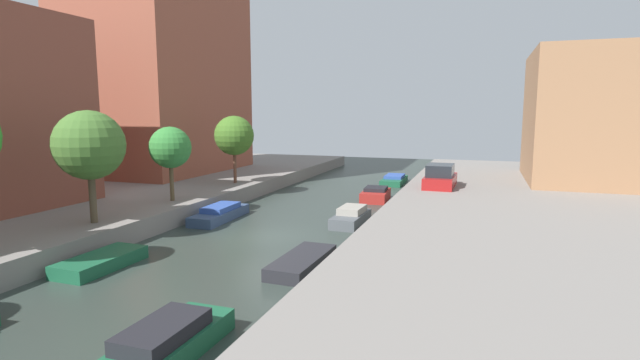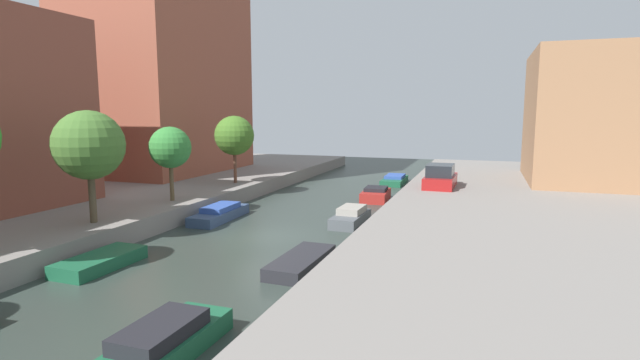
{
  "view_description": "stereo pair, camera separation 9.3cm",
  "coord_description": "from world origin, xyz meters",
  "px_view_note": "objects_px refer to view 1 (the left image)",
  "views": [
    {
      "loc": [
        9.96,
        -20.51,
        5.97
      ],
      "look_at": [
        0.0,
        8.69,
        1.61
      ],
      "focal_mm": 26.96,
      "sensor_mm": 36.0,
      "label": 1
    },
    {
      "loc": [
        10.04,
        -20.48,
        5.97
      ],
      "look_at": [
        0.0,
        8.69,
        1.61
      ],
      "focal_mm": 26.96,
      "sensor_mm": 36.0,
      "label": 2
    }
  ],
  "objects_px": {
    "parked_car": "(440,177)",
    "apartment_tower_far": "(158,26)",
    "low_block_right": "(605,117)",
    "moored_boat_left_2": "(101,262)",
    "moored_boat_right_2": "(302,262)",
    "street_tree_4": "(234,136)",
    "street_tree_3": "(170,148)",
    "moored_boat_right_4": "(376,195)",
    "moored_boat_left_3": "(220,214)",
    "moored_boat_right_3": "(351,217)",
    "moored_boat_right_1": "(163,345)",
    "street_tree_2": "(89,145)",
    "moored_boat_right_5": "(394,180)"
  },
  "relations": [
    {
      "from": "moored_boat_left_2",
      "to": "moored_boat_right_3",
      "type": "xyz_separation_m",
      "value": [
        7.2,
        10.26,
        0.13
      ]
    },
    {
      "from": "low_block_right",
      "to": "moored_boat_left_2",
      "type": "relative_size",
      "value": 3.09
    },
    {
      "from": "moored_boat_right_4",
      "to": "parked_car",
      "type": "bearing_deg",
      "value": 14.5
    },
    {
      "from": "street_tree_3",
      "to": "moored_boat_right_4",
      "type": "xyz_separation_m",
      "value": [
        9.78,
        9.05,
        -3.6
      ]
    },
    {
      "from": "street_tree_2",
      "to": "moored_boat_right_1",
      "type": "bearing_deg",
      "value": -39.33
    },
    {
      "from": "moored_boat_left_2",
      "to": "moored_boat_left_3",
      "type": "height_order",
      "value": "moored_boat_left_3"
    },
    {
      "from": "moored_boat_left_2",
      "to": "moored_boat_right_1",
      "type": "distance_m",
      "value": 8.4
    },
    {
      "from": "parked_car",
      "to": "moored_boat_right_4",
      "type": "xyz_separation_m",
      "value": [
        -4.16,
        -1.08,
        -1.23
      ]
    },
    {
      "from": "low_block_right",
      "to": "street_tree_3",
      "type": "xyz_separation_m",
      "value": [
        -24.64,
        -16.15,
        -1.65
      ]
    },
    {
      "from": "street_tree_3",
      "to": "moored_boat_left_2",
      "type": "height_order",
      "value": "street_tree_3"
    },
    {
      "from": "moored_boat_left_3",
      "to": "moored_boat_right_2",
      "type": "distance_m",
      "value": 9.77
    },
    {
      "from": "low_block_right",
      "to": "moored_boat_left_3",
      "type": "distance_m",
      "value": 27.44
    },
    {
      "from": "parked_car",
      "to": "apartment_tower_far",
      "type": "bearing_deg",
      "value": 175.79
    },
    {
      "from": "moored_boat_right_3",
      "to": "street_tree_3",
      "type": "bearing_deg",
      "value": -170.04
    },
    {
      "from": "low_block_right",
      "to": "street_tree_4",
      "type": "height_order",
      "value": "low_block_right"
    },
    {
      "from": "low_block_right",
      "to": "moored_boat_right_1",
      "type": "bearing_deg",
      "value": -116.97
    },
    {
      "from": "street_tree_2",
      "to": "moored_boat_right_2",
      "type": "distance_m",
      "value": 11.02
    },
    {
      "from": "street_tree_4",
      "to": "moored_boat_right_4",
      "type": "xyz_separation_m",
      "value": [
        9.78,
        1.73,
        -3.94
      ]
    },
    {
      "from": "street_tree_2",
      "to": "moored_boat_right_5",
      "type": "xyz_separation_m",
      "value": [
        9.56,
        23.24,
        -4.21
      ]
    },
    {
      "from": "moored_boat_left_3",
      "to": "moored_boat_right_3",
      "type": "bearing_deg",
      "value": 10.41
    },
    {
      "from": "low_block_right",
      "to": "street_tree_2",
      "type": "height_order",
      "value": "low_block_right"
    },
    {
      "from": "apartment_tower_far",
      "to": "moored_boat_right_1",
      "type": "height_order",
      "value": "apartment_tower_far"
    },
    {
      "from": "street_tree_2",
      "to": "moored_boat_left_3",
      "type": "distance_m",
      "value": 8.01
    },
    {
      "from": "moored_boat_left_2",
      "to": "moored_boat_left_3",
      "type": "relative_size",
      "value": 0.77
    },
    {
      "from": "parked_car",
      "to": "moored_boat_right_4",
      "type": "relative_size",
      "value": 1.33
    },
    {
      "from": "apartment_tower_far",
      "to": "moored_boat_right_4",
      "type": "bearing_deg",
      "value": -8.3
    },
    {
      "from": "moored_boat_left_2",
      "to": "moored_boat_right_4",
      "type": "bearing_deg",
      "value": 68.37
    },
    {
      "from": "street_tree_3",
      "to": "street_tree_4",
      "type": "distance_m",
      "value": 7.32
    },
    {
      "from": "moored_boat_right_5",
      "to": "street_tree_4",
      "type": "bearing_deg",
      "value": -133.41
    },
    {
      "from": "apartment_tower_far",
      "to": "moored_boat_right_2",
      "type": "height_order",
      "value": "apartment_tower_far"
    },
    {
      "from": "moored_boat_right_2",
      "to": "low_block_right",
      "type": "bearing_deg",
      "value": 56.8
    },
    {
      "from": "moored_boat_right_5",
      "to": "low_block_right",
      "type": "bearing_deg",
      "value": -4.81
    },
    {
      "from": "parked_car",
      "to": "moored_boat_right_2",
      "type": "xyz_separation_m",
      "value": [
        -3.78,
        -16.1,
        -1.39
      ]
    },
    {
      "from": "street_tree_2",
      "to": "moored_boat_left_3",
      "type": "bearing_deg",
      "value": 65.97
    },
    {
      "from": "apartment_tower_far",
      "to": "moored_boat_right_3",
      "type": "bearing_deg",
      "value": -27.48
    },
    {
      "from": "parked_car",
      "to": "moored_boat_left_3",
      "type": "relative_size",
      "value": 0.94
    },
    {
      "from": "moored_boat_left_3",
      "to": "parked_car",
      "type": "bearing_deg",
      "value": 40.99
    },
    {
      "from": "low_block_right",
      "to": "moored_boat_right_3",
      "type": "relative_size",
      "value": 3.14
    },
    {
      "from": "moored_boat_left_3",
      "to": "moored_boat_right_4",
      "type": "relative_size",
      "value": 1.41
    },
    {
      "from": "parked_car",
      "to": "moored_boat_left_3",
      "type": "xyz_separation_m",
      "value": [
        -11.16,
        -9.69,
        -1.28
      ]
    },
    {
      "from": "moored_boat_left_3",
      "to": "moored_boat_right_2",
      "type": "xyz_separation_m",
      "value": [
        7.38,
        -6.4,
        -0.11
      ]
    },
    {
      "from": "apartment_tower_far",
      "to": "street_tree_4",
      "type": "bearing_deg",
      "value": -25.81
    },
    {
      "from": "moored_boat_right_3",
      "to": "moored_boat_left_3",
      "type": "bearing_deg",
      "value": -169.59
    },
    {
      "from": "street_tree_4",
      "to": "moored_boat_right_1",
      "type": "relative_size",
      "value": 1.09
    },
    {
      "from": "street_tree_3",
      "to": "low_block_right",
      "type": "bearing_deg",
      "value": 33.25
    },
    {
      "from": "apartment_tower_far",
      "to": "parked_car",
      "type": "xyz_separation_m",
      "value": [
        23.31,
        -1.72,
        -11.37
      ]
    },
    {
      "from": "moored_boat_right_1",
      "to": "moored_boat_right_2",
      "type": "relative_size",
      "value": 1.09
    },
    {
      "from": "apartment_tower_far",
      "to": "moored_boat_right_2",
      "type": "bearing_deg",
      "value": -42.37
    },
    {
      "from": "apartment_tower_far",
      "to": "moored_boat_right_1",
      "type": "bearing_deg",
      "value": -53.45
    },
    {
      "from": "street_tree_4",
      "to": "parked_car",
      "type": "xyz_separation_m",
      "value": [
        13.94,
        2.81,
        -2.71
      ]
    }
  ]
}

